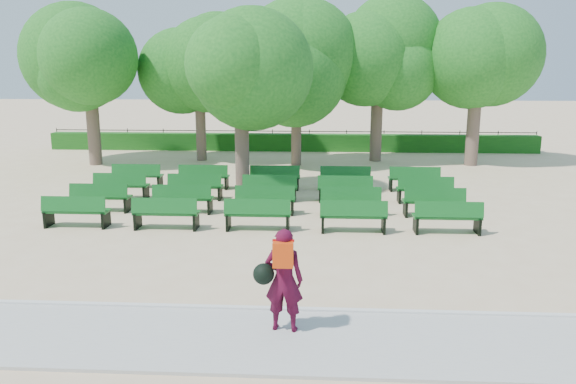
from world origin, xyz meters
name	(u,v)px	position (x,y,z in m)	size (l,w,h in m)	color
ground	(265,221)	(0.00, 0.00, 0.00)	(120.00, 120.00, 0.00)	#D4B58C
paving	(222,339)	(0.00, -7.40, 0.03)	(30.00, 2.20, 0.06)	#B2B2AD
curb	(232,309)	(0.00, -6.25, 0.05)	(30.00, 0.12, 0.10)	silver
hedge	(290,142)	(0.00, 14.00, 0.45)	(26.00, 0.70, 0.90)	#1A5A17
fence	(291,150)	(0.00, 14.40, 0.00)	(26.00, 0.10, 1.02)	black
tree_line	(286,163)	(0.00, 10.00, 0.00)	(21.80, 6.80, 7.04)	#237220
bench_array	(268,204)	(-0.07, 1.69, 0.09)	(1.83, 0.62, 1.15)	#0F5B1C
tree_among	(241,77)	(-1.14, 3.50, 4.09)	(4.12, 4.12, 5.97)	brown
person	(282,278)	(0.98, -7.05, 0.98)	(0.86, 0.54, 1.79)	#420920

